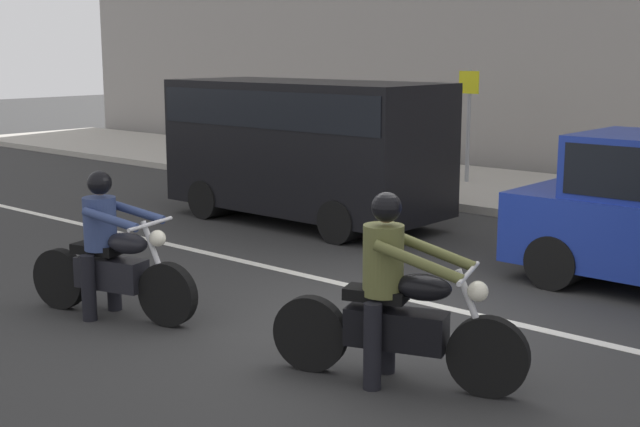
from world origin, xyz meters
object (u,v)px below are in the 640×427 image
(parked_van_black, at_px, (305,141))
(motorcycle_with_rider_olive, at_px, (395,307))
(motorcycle_with_rider_denim_blue, at_px, (110,258))
(street_sign_post, at_px, (468,113))

(parked_van_black, bearing_deg, motorcycle_with_rider_olive, -41.72)
(motorcycle_with_rider_denim_blue, xyz_separation_m, parked_van_black, (-1.84, 5.06, 0.68))
(parked_van_black, height_order, street_sign_post, street_sign_post)
(parked_van_black, relative_size, street_sign_post, 2.07)
(motorcycle_with_rider_denim_blue, distance_m, street_sign_post, 9.89)
(motorcycle_with_rider_olive, distance_m, motorcycle_with_rider_denim_blue, 3.34)
(motorcycle_with_rider_olive, xyz_separation_m, motorcycle_with_rider_denim_blue, (-3.30, -0.47, -0.02))
(parked_van_black, xyz_separation_m, street_sign_post, (0.17, 4.65, 0.19))
(motorcycle_with_rider_olive, relative_size, parked_van_black, 0.46)
(motorcycle_with_rider_denim_blue, xyz_separation_m, street_sign_post, (-1.67, 9.71, 0.87))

